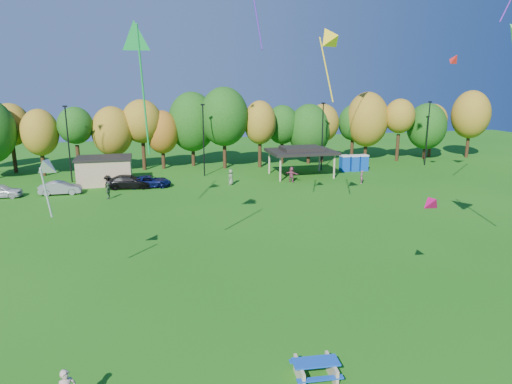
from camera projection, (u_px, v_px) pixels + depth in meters
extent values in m
plane|color=#19600F|center=(278.00, 353.00, 20.39)|extent=(160.00, 160.00, 0.00)
cylinder|color=black|center=(14.00, 158.00, 60.33)|extent=(0.50, 0.50, 3.79)
ellipsoid|color=olive|center=(10.00, 125.00, 59.28)|extent=(4.94, 4.94, 5.58)
cylinder|color=black|center=(43.00, 163.00, 58.28)|extent=(0.50, 0.50, 3.34)
ellipsoid|color=olive|center=(40.00, 132.00, 57.36)|extent=(4.61, 4.61, 5.88)
cylinder|color=black|center=(78.00, 160.00, 59.06)|extent=(0.50, 0.50, 3.82)
ellipsoid|color=#144C0F|center=(75.00, 125.00, 58.01)|extent=(4.43, 4.43, 4.73)
cylinder|color=black|center=(114.00, 160.00, 60.77)|extent=(0.50, 0.50, 3.25)
ellipsoid|color=olive|center=(112.00, 131.00, 59.88)|extent=(5.33, 5.33, 6.53)
cylinder|color=black|center=(144.00, 155.00, 62.12)|extent=(0.50, 0.50, 3.96)
ellipsoid|color=olive|center=(142.00, 121.00, 61.03)|extent=(5.31, 5.31, 5.82)
cylinder|color=black|center=(163.00, 158.00, 63.09)|extent=(0.50, 0.50, 3.05)
ellipsoid|color=#995914|center=(162.00, 132.00, 62.25)|extent=(4.54, 4.54, 5.87)
cylinder|color=black|center=(193.00, 153.00, 65.12)|extent=(0.50, 0.50, 3.77)
ellipsoid|color=#144C0F|center=(192.00, 122.00, 64.08)|extent=(6.69, 6.69, 8.35)
cylinder|color=black|center=(225.00, 153.00, 63.17)|extent=(0.50, 0.50, 4.28)
ellipsoid|color=#144C0F|center=(224.00, 117.00, 61.99)|extent=(6.64, 6.64, 8.01)
cylinder|color=black|center=(260.00, 154.00, 64.08)|extent=(0.50, 0.50, 3.76)
ellipsoid|color=olive|center=(260.00, 123.00, 63.04)|extent=(4.49, 4.49, 6.02)
cylinder|color=black|center=(282.00, 152.00, 66.94)|extent=(0.50, 0.50, 3.43)
ellipsoid|color=#144C0F|center=(282.00, 125.00, 66.00)|extent=(4.77, 4.77, 5.63)
cylinder|color=black|center=(308.00, 153.00, 67.08)|extent=(0.50, 0.50, 2.95)
ellipsoid|color=#144C0F|center=(309.00, 130.00, 66.27)|extent=(6.14, 6.14, 7.54)
cylinder|color=black|center=(322.00, 151.00, 67.98)|extent=(0.50, 0.50, 3.52)
ellipsoid|color=olive|center=(323.00, 123.00, 67.01)|extent=(4.78, 4.78, 5.53)
cylinder|color=black|center=(352.00, 148.00, 70.88)|extent=(0.50, 0.50, 3.39)
ellipsoid|color=#144C0F|center=(353.00, 123.00, 69.94)|extent=(4.54, 4.54, 5.46)
cylinder|color=black|center=(365.00, 148.00, 70.01)|extent=(0.50, 0.50, 3.72)
ellipsoid|color=olive|center=(367.00, 119.00, 68.99)|extent=(6.32, 6.32, 8.24)
cylinder|color=black|center=(397.00, 148.00, 69.12)|extent=(0.50, 0.50, 4.06)
ellipsoid|color=olive|center=(400.00, 116.00, 68.00)|extent=(4.50, 4.50, 5.13)
cylinder|color=black|center=(425.00, 149.00, 70.92)|extent=(0.50, 0.50, 3.05)
ellipsoid|color=#144C0F|center=(427.00, 126.00, 70.08)|extent=(5.97, 5.97, 7.05)
cylinder|color=black|center=(430.00, 146.00, 72.77)|extent=(0.50, 0.50, 3.55)
ellipsoid|color=olive|center=(432.00, 120.00, 71.79)|extent=(4.60, 4.60, 4.99)
cylinder|color=black|center=(467.00, 145.00, 72.25)|extent=(0.50, 0.50, 4.07)
ellipsoid|color=olive|center=(471.00, 114.00, 71.13)|extent=(5.83, 5.83, 7.42)
cylinder|color=black|center=(69.00, 145.00, 53.82)|extent=(0.16, 0.16, 9.00)
cube|color=black|center=(65.00, 106.00, 52.75)|extent=(0.50, 0.25, 0.18)
cylinder|color=black|center=(204.00, 141.00, 57.53)|extent=(0.16, 0.16, 9.00)
cube|color=black|center=(203.00, 105.00, 56.47)|extent=(0.50, 0.25, 0.18)
cylinder|color=black|center=(322.00, 137.00, 61.25)|extent=(0.16, 0.16, 9.00)
cube|color=black|center=(323.00, 103.00, 60.19)|extent=(0.50, 0.25, 0.18)
cylinder|color=black|center=(427.00, 134.00, 64.97)|extent=(0.16, 0.16, 9.00)
cube|color=black|center=(430.00, 102.00, 63.91)|extent=(0.50, 0.25, 0.18)
cube|color=tan|center=(105.00, 171.00, 53.57)|extent=(6.00, 4.00, 3.00)
cube|color=black|center=(104.00, 158.00, 53.18)|extent=(6.30, 4.30, 0.25)
cylinder|color=tan|center=(280.00, 169.00, 55.03)|extent=(0.24, 0.24, 3.00)
cylinder|color=tan|center=(334.00, 167.00, 56.65)|extent=(0.24, 0.24, 3.00)
cylinder|color=tan|center=(269.00, 162.00, 59.75)|extent=(0.24, 0.24, 3.00)
cylinder|color=tan|center=(319.00, 160.00, 61.37)|extent=(0.24, 0.24, 3.00)
cube|color=black|center=(301.00, 152.00, 57.81)|extent=(8.20, 6.20, 0.35)
cube|color=black|center=(301.00, 148.00, 57.72)|extent=(5.00, 3.50, 0.45)
cube|color=#0D44B5|center=(345.00, 164.00, 61.36)|extent=(1.10, 1.10, 2.00)
cube|color=silver|center=(345.00, 156.00, 61.10)|extent=(1.15, 1.15, 0.18)
cube|color=#0D44B5|center=(354.00, 164.00, 61.48)|extent=(1.10, 1.10, 2.00)
cube|color=silver|center=(354.00, 156.00, 61.23)|extent=(1.15, 1.15, 0.18)
cube|color=#0D44B5|center=(363.00, 163.00, 61.75)|extent=(1.10, 1.10, 2.00)
cube|color=silver|center=(363.00, 155.00, 61.49)|extent=(1.15, 1.15, 0.18)
cube|color=tan|center=(299.00, 372.00, 18.40)|extent=(0.25, 1.52, 0.75)
cube|color=tan|center=(332.00, 369.00, 18.60)|extent=(0.25, 1.52, 0.75)
cube|color=#1448B2|center=(316.00, 362.00, 18.40)|extent=(1.94, 0.94, 0.06)
cube|color=#1448B2|center=(320.00, 379.00, 17.86)|extent=(1.89, 0.42, 0.05)
cube|color=#1448B2|center=(311.00, 360.00, 19.10)|extent=(1.89, 0.42, 0.05)
imported|color=silver|center=(0.00, 191.00, 47.42)|extent=(4.34, 2.06, 1.43)
imported|color=gray|center=(60.00, 188.00, 48.79)|extent=(4.30, 1.52, 1.41)
imported|color=#0C1349|center=(150.00, 181.00, 52.14)|extent=(4.94, 2.53, 1.33)
imported|color=black|center=(129.00, 182.00, 51.59)|extent=(5.41, 2.71, 1.51)
imported|color=#9D4160|center=(292.00, 174.00, 54.75)|extent=(1.63, 1.59, 1.86)
imported|color=#496A41|center=(108.00, 191.00, 46.83)|extent=(0.72, 1.07, 1.68)
imported|color=#697D55|center=(231.00, 177.00, 53.26)|extent=(1.00, 1.06, 1.83)
imported|color=#9C4965|center=(362.00, 177.00, 53.90)|extent=(0.55, 0.67, 1.57)
cone|color=yellow|center=(329.00, 36.00, 31.79)|extent=(2.08, 2.39, 1.98)
cylinder|color=yellow|center=(326.00, 69.00, 33.78)|extent=(0.70, 1.73, 4.73)
cylinder|color=#411C9C|center=(257.00, 20.00, 29.62)|extent=(0.44, 1.44, 3.79)
cone|color=red|center=(455.00, 59.00, 47.85)|extent=(1.29, 1.58, 1.39)
cone|color=silver|center=(45.00, 164.00, 23.83)|extent=(1.21, 1.52, 1.46)
cylinder|color=silver|center=(46.00, 193.00, 23.32)|extent=(0.20, 1.12, 2.85)
cone|color=green|center=(135.00, 33.00, 24.62)|extent=(1.97, 2.48, 2.26)
cylinder|color=green|center=(143.00, 94.00, 23.45)|extent=(0.38, 2.48, 6.61)
cone|color=#D20B5C|center=(433.00, 202.00, 23.62)|extent=(0.99, 1.23, 1.16)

